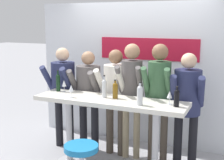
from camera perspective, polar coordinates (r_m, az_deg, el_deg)
back_wall at (r=5.38m, az=4.95°, el=1.23°), size 3.74×0.12×2.41m
tasting_table at (r=4.34m, az=-0.45°, el=-5.78°), size 2.14×0.56×1.05m
person_far_left at (r=5.17m, az=-8.94°, el=-1.27°), size 0.46×0.54×1.68m
person_left at (r=4.98m, az=-4.36°, el=-1.96°), size 0.46×0.54×1.63m
person_center_left at (r=4.82m, az=0.62°, el=-2.02°), size 0.45×0.55×1.67m
person_center at (r=4.67m, az=3.60°, el=-1.36°), size 0.43×0.56×1.78m
person_center_right at (r=4.51m, az=8.56°, el=-1.87°), size 0.42×0.56×1.79m
person_right at (r=4.51m, az=13.58°, el=-3.30°), size 0.50×0.59×1.67m
wine_bottle_0 at (r=4.34m, az=-1.41°, el=-1.38°), size 0.07×0.07×0.32m
wine_bottle_1 at (r=4.80m, az=-9.83°, el=-0.31°), size 0.06×0.06×0.33m
wine_bottle_2 at (r=4.30m, az=0.60°, el=-1.77°), size 0.07×0.07×0.26m
wine_bottle_3 at (r=3.97m, az=5.12°, el=-2.63°), size 0.07×0.07×0.30m
wine_bottle_4 at (r=3.96m, az=11.74°, el=-3.10°), size 0.07×0.07×0.26m
wine_glass_0 at (r=4.39m, az=-7.49°, el=-1.58°), size 0.07×0.07×0.18m
wine_glass_1 at (r=4.05m, az=10.48°, el=-2.71°), size 0.07×0.07×0.18m
wine_glass_2 at (r=4.74m, az=-8.76°, el=-0.68°), size 0.07×0.07×0.18m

